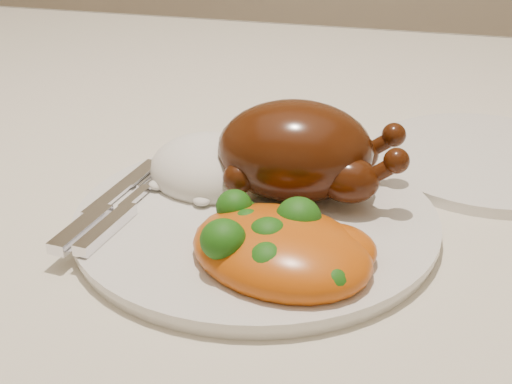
% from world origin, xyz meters
% --- Properties ---
extents(dining_table, '(1.60, 0.90, 0.76)m').
position_xyz_m(dining_table, '(0.00, 0.00, 0.67)').
color(dining_table, brown).
rests_on(dining_table, floor).
extents(tablecloth, '(1.73, 1.03, 0.18)m').
position_xyz_m(tablecloth, '(0.00, 0.00, 0.74)').
color(tablecloth, beige).
rests_on(tablecloth, dining_table).
extents(dinner_plate, '(0.30, 0.30, 0.01)m').
position_xyz_m(dinner_plate, '(0.15, -0.16, 0.77)').
color(dinner_plate, silver).
rests_on(dinner_plate, tablecloth).
extents(side_plate, '(0.30, 0.30, 0.01)m').
position_xyz_m(side_plate, '(0.34, 0.01, 0.77)').
color(side_plate, silver).
rests_on(side_plate, tablecloth).
extents(roast_chicken, '(0.17, 0.11, 0.08)m').
position_xyz_m(roast_chicken, '(0.18, -0.12, 0.82)').
color(roast_chicken, '#411906').
rests_on(roast_chicken, dinner_plate).
extents(rice_mound, '(0.14, 0.14, 0.06)m').
position_xyz_m(rice_mound, '(0.10, -0.11, 0.79)').
color(rice_mound, white).
rests_on(rice_mound, dinner_plate).
extents(mac_and_cheese, '(0.17, 0.15, 0.06)m').
position_xyz_m(mac_and_cheese, '(0.18, -0.23, 0.79)').
color(mac_and_cheese, '#D55E0D').
rests_on(mac_and_cheese, dinner_plate).
extents(cutlery, '(0.04, 0.17, 0.01)m').
position_xyz_m(cutlery, '(0.04, -0.20, 0.79)').
color(cutlery, silver).
rests_on(cutlery, dinner_plate).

